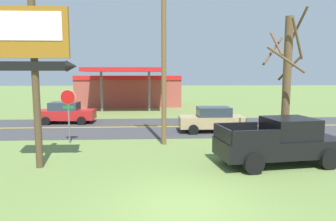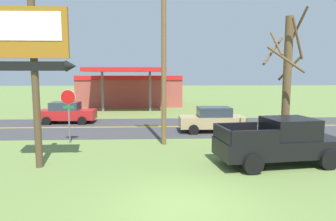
{
  "view_description": "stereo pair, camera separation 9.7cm",
  "coord_description": "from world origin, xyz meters",
  "px_view_note": "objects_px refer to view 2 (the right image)",
  "views": [
    {
      "loc": [
        -0.86,
        -8.24,
        3.79
      ],
      "look_at": [
        0.0,
        8.0,
        1.8
      ],
      "focal_mm": 32.12,
      "sensor_mm": 36.0,
      "label": 1
    },
    {
      "loc": [
        -0.76,
        -8.25,
        3.79
      ],
      "look_at": [
        0.0,
        8.0,
        1.8
      ],
      "focal_mm": 32.12,
      "sensor_mm": 36.0,
      "label": 2
    }
  ],
  "objects_px": {
    "bare_tree": "(287,79)",
    "car_red_mid_lane": "(67,113)",
    "stop_sign": "(68,107)",
    "car_tan_far_lane": "(212,119)",
    "gas_station": "(131,89)",
    "pickup_black_parked_on_lawn": "(280,142)",
    "motel_sign": "(34,53)",
    "utility_pole": "(164,47)"
  },
  "relations": [
    {
      "from": "gas_station",
      "to": "car_tan_far_lane",
      "type": "bearing_deg",
      "value": -68.83
    },
    {
      "from": "stop_sign",
      "to": "car_red_mid_lane",
      "type": "relative_size",
      "value": 0.7
    },
    {
      "from": "utility_pole",
      "to": "car_tan_far_lane",
      "type": "xyz_separation_m",
      "value": [
        3.28,
        3.32,
        -4.33
      ]
    },
    {
      "from": "motel_sign",
      "to": "car_tan_far_lane",
      "type": "xyz_separation_m",
      "value": [
        8.42,
        7.23,
        -3.75
      ]
    },
    {
      "from": "bare_tree",
      "to": "stop_sign",
      "type": "bearing_deg",
      "value": 171.88
    },
    {
      "from": "car_red_mid_lane",
      "to": "car_tan_far_lane",
      "type": "xyz_separation_m",
      "value": [
        10.5,
        -4.0,
        0.0
      ]
    },
    {
      "from": "motel_sign",
      "to": "car_tan_far_lane",
      "type": "height_order",
      "value": "motel_sign"
    },
    {
      "from": "motel_sign",
      "to": "bare_tree",
      "type": "xyz_separation_m",
      "value": [
        11.24,
        2.73,
        -1.04
      ]
    },
    {
      "from": "motel_sign",
      "to": "gas_station",
      "type": "bearing_deg",
      "value": 85.71
    },
    {
      "from": "motel_sign",
      "to": "bare_tree",
      "type": "distance_m",
      "value": 11.62
    },
    {
      "from": "car_tan_far_lane",
      "to": "utility_pole",
      "type": "bearing_deg",
      "value": -134.6
    },
    {
      "from": "motel_sign",
      "to": "utility_pole",
      "type": "xyz_separation_m",
      "value": [
        5.15,
        3.91,
        0.57
      ]
    },
    {
      "from": "stop_sign",
      "to": "bare_tree",
      "type": "distance_m",
      "value": 11.46
    },
    {
      "from": "stop_sign",
      "to": "pickup_black_parked_on_lawn",
      "type": "distance_m",
      "value": 10.83
    },
    {
      "from": "utility_pole",
      "to": "car_red_mid_lane",
      "type": "relative_size",
      "value": 2.33
    },
    {
      "from": "motel_sign",
      "to": "pickup_black_parked_on_lawn",
      "type": "height_order",
      "value": "motel_sign"
    },
    {
      "from": "motel_sign",
      "to": "gas_station",
      "type": "xyz_separation_m",
      "value": [
        1.82,
        24.27,
        -2.64
      ]
    },
    {
      "from": "stop_sign",
      "to": "pickup_black_parked_on_lawn",
      "type": "xyz_separation_m",
      "value": [
        9.89,
        -4.29,
        -1.06
      ]
    },
    {
      "from": "stop_sign",
      "to": "gas_station",
      "type": "distance_m",
      "value": 20.02
    },
    {
      "from": "gas_station",
      "to": "pickup_black_parked_on_lawn",
      "type": "height_order",
      "value": "gas_station"
    },
    {
      "from": "bare_tree",
      "to": "car_red_mid_lane",
      "type": "bearing_deg",
      "value": 147.47
    },
    {
      "from": "gas_station",
      "to": "bare_tree",
      "type": "bearing_deg",
      "value": -66.38
    },
    {
      "from": "utility_pole",
      "to": "gas_station",
      "type": "xyz_separation_m",
      "value": [
        -3.32,
        20.36,
        -3.21
      ]
    },
    {
      "from": "bare_tree",
      "to": "car_red_mid_lane",
      "type": "distance_m",
      "value": 16.04
    },
    {
      "from": "bare_tree",
      "to": "pickup_black_parked_on_lawn",
      "type": "height_order",
      "value": "bare_tree"
    },
    {
      "from": "stop_sign",
      "to": "car_tan_far_lane",
      "type": "xyz_separation_m",
      "value": [
        8.43,
        2.9,
        -1.2
      ]
    },
    {
      "from": "bare_tree",
      "to": "gas_station",
      "type": "relative_size",
      "value": 0.58
    },
    {
      "from": "bare_tree",
      "to": "utility_pole",
      "type": "bearing_deg",
      "value": 169.08
    },
    {
      "from": "bare_tree",
      "to": "car_red_mid_lane",
      "type": "xyz_separation_m",
      "value": [
        -13.32,
        8.5,
        -2.71
      ]
    },
    {
      "from": "pickup_black_parked_on_lawn",
      "to": "car_red_mid_lane",
      "type": "relative_size",
      "value": 1.29
    },
    {
      "from": "stop_sign",
      "to": "gas_station",
      "type": "bearing_deg",
      "value": 84.77
    },
    {
      "from": "utility_pole",
      "to": "motel_sign",
      "type": "bearing_deg",
      "value": -142.77
    },
    {
      "from": "bare_tree",
      "to": "pickup_black_parked_on_lawn",
      "type": "xyz_separation_m",
      "value": [
        -1.36,
        -2.69,
        -2.58
      ]
    },
    {
      "from": "motel_sign",
      "to": "gas_station",
      "type": "height_order",
      "value": "motel_sign"
    },
    {
      "from": "utility_pole",
      "to": "car_tan_far_lane",
      "type": "distance_m",
      "value": 6.36
    },
    {
      "from": "bare_tree",
      "to": "car_tan_far_lane",
      "type": "height_order",
      "value": "bare_tree"
    },
    {
      "from": "stop_sign",
      "to": "gas_station",
      "type": "relative_size",
      "value": 0.25
    },
    {
      "from": "car_tan_far_lane",
      "to": "car_red_mid_lane",
      "type": "bearing_deg",
      "value": 159.15
    },
    {
      "from": "pickup_black_parked_on_lawn",
      "to": "car_tan_far_lane",
      "type": "height_order",
      "value": "pickup_black_parked_on_lawn"
    },
    {
      "from": "motel_sign",
      "to": "pickup_black_parked_on_lawn",
      "type": "distance_m",
      "value": 10.53
    },
    {
      "from": "stop_sign",
      "to": "car_red_mid_lane",
      "type": "xyz_separation_m",
      "value": [
        -2.08,
        6.9,
        -1.2
      ]
    },
    {
      "from": "stop_sign",
      "to": "utility_pole",
      "type": "bearing_deg",
      "value": -4.74
    }
  ]
}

